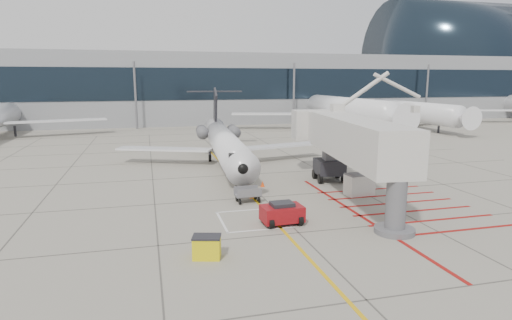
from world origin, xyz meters
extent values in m
plane|color=gray|center=(0.00, 0.00, 0.00)|extent=(260.00, 260.00, 0.00)
cone|color=orange|center=(-0.84, 3.95, 0.28)|extent=(0.40, 0.40, 0.56)
cone|color=#E5430C|center=(0.85, 7.08, 0.24)|extent=(0.35, 0.35, 0.49)
cube|color=gray|center=(10.00, 70.00, 7.00)|extent=(180.00, 28.00, 14.00)
cube|color=black|center=(10.00, 55.95, 8.00)|extent=(180.00, 0.10, 6.00)
camera|label=1|loc=(-8.29, -26.32, 8.76)|focal=30.00mm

